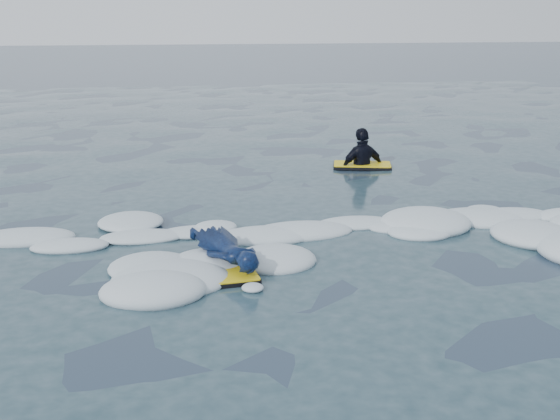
# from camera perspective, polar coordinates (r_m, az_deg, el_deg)

# --- Properties ---
(ground) EXTENTS (120.00, 120.00, 0.00)m
(ground) POSITION_cam_1_polar(r_m,az_deg,el_deg) (7.65, -6.31, -5.73)
(ground) COLOR #172A38
(ground) RESTS_ON ground
(foam_band) EXTENTS (12.00, 3.10, 0.30)m
(foam_band) POSITION_cam_1_polar(r_m,az_deg,el_deg) (8.62, -6.75, -3.24)
(foam_band) COLOR silver
(foam_band) RESTS_ON ground
(prone_woman_unit) EXTENTS (0.93, 1.51, 0.36)m
(prone_woman_unit) POSITION_cam_1_polar(r_m,az_deg,el_deg) (7.98, -4.33, -3.32)
(prone_woman_unit) COLOR black
(prone_woman_unit) RESTS_ON ground
(waiting_rider_unit) EXTENTS (1.18, 0.84, 1.60)m
(waiting_rider_unit) POSITION_cam_1_polar(r_m,az_deg,el_deg) (13.21, 6.68, 3.24)
(waiting_rider_unit) COLOR black
(waiting_rider_unit) RESTS_ON ground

